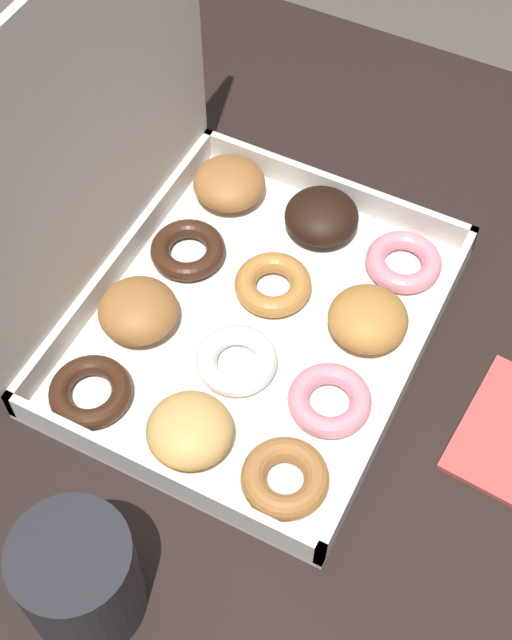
# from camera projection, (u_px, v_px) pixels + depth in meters

# --- Properties ---
(ground_plane) EXTENTS (8.00, 8.00, 0.00)m
(ground_plane) POSITION_uv_depth(u_px,v_px,m) (300.00, 592.00, 1.50)
(ground_plane) COLOR #564C44
(dining_table) EXTENTS (0.90, 1.02, 0.78)m
(dining_table) POSITION_uv_depth(u_px,v_px,m) (326.00, 397.00, 0.95)
(dining_table) COLOR black
(dining_table) RESTS_ON ground_plane
(donut_box) EXTENTS (0.37, 0.32, 0.34)m
(donut_box) POSITION_uv_depth(u_px,v_px,m) (220.00, 277.00, 0.83)
(donut_box) COLOR silver
(donut_box) RESTS_ON dining_table
(coffee_mug) EXTENTS (0.09, 0.09, 0.11)m
(coffee_mug) POSITION_uv_depth(u_px,v_px,m) (79.00, 577.00, 0.67)
(coffee_mug) COLOR #232328
(coffee_mug) RESTS_ON dining_table
(paper_napkin) EXTENTS (0.14, 0.09, 0.01)m
(paper_napkin) POSITION_uv_depth(u_px,v_px,m) (510.00, 430.00, 0.80)
(paper_napkin) COLOR #CC4C47
(paper_napkin) RESTS_ON dining_table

